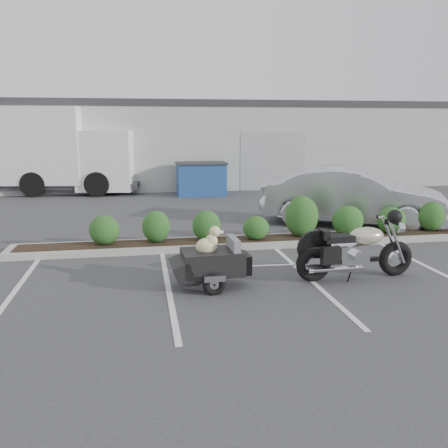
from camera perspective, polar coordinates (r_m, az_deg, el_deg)
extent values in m
plane|color=#38383A|center=(9.50, 2.16, -5.94)|extent=(90.00, 90.00, 0.00)
cube|color=#9E9E93|center=(11.77, 4.68, -2.10)|extent=(12.00, 1.00, 0.15)
cube|color=#9EA099|center=(25.93, -5.84, 9.75)|extent=(26.00, 10.00, 4.00)
torus|color=black|center=(9.09, 10.73, -4.72)|extent=(0.70, 0.20, 0.69)
torus|color=black|center=(9.87, 19.92, -3.92)|extent=(0.70, 0.20, 0.69)
cylinder|color=silver|center=(9.09, 10.73, -4.72)|extent=(0.29, 0.14, 0.29)
cylinder|color=silver|center=(9.87, 19.92, -3.92)|extent=(0.25, 0.11, 0.25)
cylinder|color=silver|center=(9.65, 20.04, -1.92)|extent=(0.45, 0.07, 0.92)
cylinder|color=silver|center=(9.82, 19.40, -1.64)|extent=(0.45, 0.07, 0.92)
cylinder|color=silver|center=(9.57, 19.04, 0.45)|extent=(0.06, 0.73, 0.04)
cylinder|color=silver|center=(9.76, 20.43, -0.43)|extent=(0.13, 0.19, 0.19)
sphere|color=black|center=(9.27, 19.85, 0.83)|extent=(0.28, 0.28, 0.27)
cube|color=silver|center=(9.37, 15.15, -3.44)|extent=(0.58, 0.37, 0.35)
cube|color=black|center=(9.45, 15.66, -4.18)|extent=(0.93, 0.14, 0.08)
ellipsoid|color=beige|center=(9.42, 16.76, -1.37)|extent=(0.70, 0.41, 0.34)
cube|color=black|center=(9.16, 13.52, -1.70)|extent=(0.58, 0.33, 0.12)
cube|color=black|center=(9.02, 11.95, -1.22)|extent=(0.14, 0.32, 0.17)
cylinder|color=silver|center=(9.09, 13.28, -5.30)|extent=(1.09, 0.14, 0.09)
cylinder|color=silver|center=(9.41, 12.31, -4.67)|extent=(1.09, 0.14, 0.09)
cube|color=black|center=(8.85, 12.75, -3.72)|extent=(0.36, 0.16, 0.31)
cube|color=black|center=(8.61, -1.43, -4.58)|extent=(1.12, 0.79, 0.43)
cube|color=slate|center=(8.61, 1.14, -2.64)|extent=(0.15, 0.65, 0.31)
cube|color=slate|center=(8.59, -1.09, -3.87)|extent=(0.75, 0.67, 0.04)
cube|color=black|center=(8.55, -5.19, -5.26)|extent=(0.42, 0.76, 0.38)
cube|color=black|center=(8.75, 2.32, -4.68)|extent=(0.23, 0.53, 0.35)
torus|color=black|center=(8.28, -1.20, -7.29)|extent=(0.41, 0.13, 0.40)
torus|color=black|center=(9.09, -2.26, -5.54)|extent=(0.41, 0.13, 0.40)
cube|color=silver|center=(8.19, -1.13, -6.59)|extent=(0.38, 0.10, 0.10)
cube|color=silver|center=(9.10, -2.32, -4.70)|extent=(0.38, 0.10, 0.10)
cylinder|color=black|center=(8.68, -1.75, -6.37)|extent=(0.08, 0.93, 0.04)
cylinder|color=silver|center=(8.83, 3.88, -5.03)|extent=(0.62, 0.06, 0.04)
ellipsoid|color=beige|center=(8.52, -2.13, -2.71)|extent=(0.40, 0.28, 0.31)
ellipsoid|color=beige|center=(8.51, -1.51, -2.14)|extent=(0.23, 0.22, 0.29)
sphere|color=beige|center=(8.48, -1.11, -0.90)|extent=(0.20, 0.20, 0.20)
ellipsoid|color=beige|center=(8.50, -0.49, -1.00)|extent=(0.15, 0.09, 0.07)
sphere|color=black|center=(8.52, -0.08, -0.98)|extent=(0.04, 0.04, 0.04)
ellipsoid|color=beige|center=(8.41, -1.31, -0.86)|extent=(0.05, 0.04, 0.11)
ellipsoid|color=beige|center=(8.52, -1.45, -0.69)|extent=(0.05, 0.04, 0.11)
cylinder|color=beige|center=(8.51, -1.22, -3.51)|extent=(0.05, 0.05, 0.12)
cylinder|color=beige|center=(8.63, -1.38, -3.30)|extent=(0.05, 0.05, 0.12)
imported|color=silver|center=(14.37, 15.32, 3.23)|extent=(5.42, 4.14, 1.71)
cube|color=navy|center=(20.10, -2.77, 5.39)|extent=(1.99, 1.33, 1.32)
cube|color=#2D2D30|center=(20.04, -2.79, 7.34)|extent=(2.10, 1.44, 0.07)
cube|color=white|center=(21.34, -13.74, 7.50)|extent=(2.67, 2.95, 2.51)
cube|color=black|center=(21.37, -13.70, 6.59)|extent=(0.44, 2.15, 1.14)
cube|color=white|center=(22.36, -22.78, 8.72)|extent=(5.61, 3.54, 3.19)
cube|color=#2D2D30|center=(22.16, -20.25, 4.59)|extent=(8.28, 3.75, 0.23)
cylinder|color=black|center=(20.26, -15.02, 4.64)|extent=(1.06, 0.48, 1.03)
cylinder|color=black|center=(22.69, -13.49, 5.44)|extent=(1.06, 0.48, 1.03)
cylinder|color=black|center=(21.06, -21.97, 4.44)|extent=(1.06, 0.48, 1.03)
cylinder|color=black|center=(23.40, -19.79, 5.25)|extent=(1.06, 0.48, 1.03)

